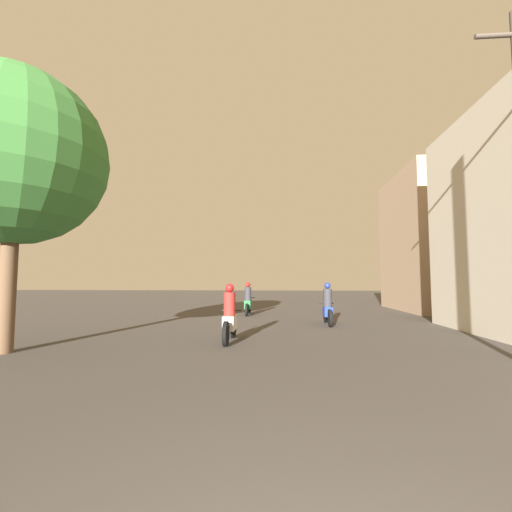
{
  "coord_description": "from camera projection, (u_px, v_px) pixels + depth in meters",
  "views": [
    {
      "loc": [
        -0.33,
        -1.04,
        1.65
      ],
      "look_at": [
        -1.74,
        16.9,
        2.98
      ],
      "focal_mm": 24.0,
      "sensor_mm": 36.0,
      "label": 1
    }
  ],
  "objects": [
    {
      "name": "street_tree",
      "position": [
        15.0,
        157.0,
        8.21
      ],
      "size": [
        4.24,
        4.24,
        6.75
      ],
      "color": "brown",
      "rests_on": "ground_plane"
    },
    {
      "name": "motorcycle_white",
      "position": [
        230.0,
        318.0,
        9.38
      ],
      "size": [
        0.6,
        1.98,
        1.59
      ],
      "rotation": [
        0.0,
        0.0,
        -0.07
      ],
      "color": "black",
      "rests_on": "ground_plane"
    },
    {
      "name": "building_right_far",
      "position": [
        440.0,
        242.0,
        19.52
      ],
      "size": [
        4.91,
        6.71,
        7.8
      ],
      "color": "tan",
      "rests_on": "ground_plane"
    },
    {
      "name": "motorcycle_blue",
      "position": [
        328.0,
        308.0,
        13.04
      ],
      "size": [
        0.6,
        2.03,
        1.6
      ],
      "rotation": [
        0.0,
        0.0,
        -0.15
      ],
      "color": "black",
      "rests_on": "ground_plane"
    },
    {
      "name": "motorcycle_green",
      "position": [
        248.0,
        302.0,
        16.84
      ],
      "size": [
        0.6,
        1.96,
        1.6
      ],
      "rotation": [
        0.0,
        0.0,
        0.07
      ],
      "color": "black",
      "rests_on": "ground_plane"
    }
  ]
}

